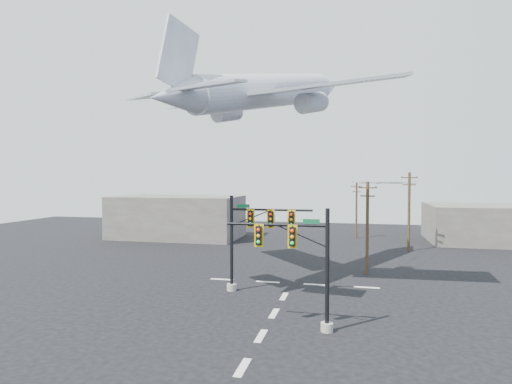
% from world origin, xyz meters
% --- Properties ---
extents(ground, '(120.00, 120.00, 0.00)m').
position_xyz_m(ground, '(0.00, 0.00, 0.00)').
color(ground, black).
rests_on(ground, ground).
extents(lane_markings, '(14.00, 21.20, 0.01)m').
position_xyz_m(lane_markings, '(0.00, 5.33, 0.01)').
color(lane_markings, beige).
rests_on(lane_markings, ground).
extents(signal_mast_near, '(6.23, 0.77, 7.01)m').
position_xyz_m(signal_mast_near, '(2.25, 1.46, 3.74)').
color(signal_mast_near, gray).
rests_on(signal_mast_near, ground).
extents(signal_mast_far, '(6.58, 0.81, 7.36)m').
position_xyz_m(signal_mast_far, '(-2.65, 8.65, 4.14)').
color(signal_mast_far, gray).
rests_on(signal_mast_far, ground).
extents(utility_pole_a, '(1.62, 0.66, 8.37)m').
position_xyz_m(utility_pole_a, '(6.16, 16.88, 4.38)').
color(utility_pole_a, '#49311F').
rests_on(utility_pole_a, ground).
extents(utility_pole_b, '(1.88, 0.44, 9.33)m').
position_xyz_m(utility_pole_b, '(11.34, 30.39, 4.88)').
color(utility_pole_b, '#49311F').
rests_on(utility_pole_b, ground).
extents(utility_pole_c, '(1.54, 0.74, 7.94)m').
position_xyz_m(utility_pole_c, '(5.35, 39.83, 4.16)').
color(utility_pole_c, '#49311F').
rests_on(utility_pole_c, ground).
extents(power_lines, '(7.58, 22.97, 0.23)m').
position_xyz_m(power_lines, '(8.58, 28.63, 8.12)').
color(power_lines, black).
extents(airliner, '(22.62, 24.69, 7.57)m').
position_xyz_m(airliner, '(-2.36, 13.38, 16.06)').
color(airliner, silver).
extents(building_left, '(18.00, 10.00, 6.00)m').
position_xyz_m(building_left, '(-20.00, 35.00, 3.00)').
color(building_left, slate).
rests_on(building_left, ground).
extents(building_right, '(14.00, 12.00, 5.00)m').
position_xyz_m(building_right, '(22.00, 40.00, 2.50)').
color(building_right, slate).
rests_on(building_right, ground).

